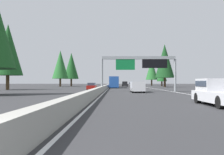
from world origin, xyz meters
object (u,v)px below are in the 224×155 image
minivan_near_center (137,86)px  sedan_far_right (114,84)px  box_truck_distant_a (115,82)px  oncoming_near (92,87)px  bus_distant_b (114,82)px  conifer_right_mid (165,61)px  conifer_left_mid (60,65)px  pickup_near_right (218,92)px  conifer_left_near (8,50)px  sedan_far_center (131,84)px  sign_gantry_overhead (140,63)px  conifer_right_distant (152,69)px  conifer_right_far (162,73)px  sedan_far_left (139,85)px  pickup_mid_right (125,84)px  conifer_left_far (71,66)px

minivan_near_center → sedan_far_right: (73.31, 3.79, -0.27)m
box_truck_distant_a → oncoming_near: (-37.67, 4.74, -0.93)m
bus_distant_b → conifer_right_mid: conifer_right_mid is taller
minivan_near_center → conifer_left_mid: conifer_left_mid is taller
sedan_far_right → oncoming_near: bearing=175.7°
pickup_near_right → conifer_left_near: bearing=43.4°
minivan_near_center → sedan_far_center: 70.10m
sign_gantry_overhead → minivan_near_center: sign_gantry_overhead is taller
minivan_near_center → conifer_right_distant: 69.64m
conifer_right_mid → conifer_right_far: conifer_right_mid is taller
sedan_far_right → conifer_left_mid: bearing=144.7°
sedan_far_left → sedan_far_right: same height
pickup_mid_right → conifer_right_mid: (-12.42, -12.10, 7.39)m
oncoming_near → conifer_right_mid: conifer_right_mid is taller
conifer_right_mid → sedan_far_right: bearing=23.5°
sign_gantry_overhead → sedan_far_center: size_ratio=2.88×
sign_gantry_overhead → sedan_far_left: (28.34, -2.99, -4.06)m
conifer_right_distant → conifer_left_near: conifer_left_near is taller
bus_distant_b → conifer_left_far: 31.43m
box_truck_distant_a → conifer_left_far: conifer_left_far is taller
pickup_mid_right → conifer_right_distant: conifer_right_distant is taller
sedan_far_right → conifer_right_distant: conifer_right_distant is taller
sedan_far_center → pickup_near_right: bearing=179.9°
conifer_left_near → sedan_far_center: bearing=-26.9°
conifer_right_distant → box_truck_distant_a: bearing=137.5°
pickup_mid_right → oncoming_near: (-36.84, 8.51, -0.23)m
oncoming_near → minivan_near_center: bearing=34.8°
conifer_right_mid → conifer_left_mid: conifer_right_mid is taller
conifer_right_far → conifer_left_mid: (-5.85, 37.68, 2.65)m
sedan_far_right → conifer_right_distant: bearing=-107.1°
sedan_far_right → sedan_far_center: 8.23m
sign_gantry_overhead → sedan_far_center: bearing=-2.6°
minivan_near_center → oncoming_near: bearing=34.8°
sign_gantry_overhead → conifer_right_far: (49.07, -13.80, 0.54)m
sedan_far_center → conifer_left_far: bearing=122.7°
conifer_right_far → conifer_left_far: 35.50m
conifer_left_far → box_truck_distant_a: bearing=-104.7°
box_truck_distant_a → pickup_near_right: bearing=-174.0°
minivan_near_center → sedan_far_center: size_ratio=1.14×
conifer_right_distant → conifer_left_mid: conifer_left_mid is taller
minivan_near_center → bus_distant_b: bearing=7.5°
sedan_far_right → sedan_far_center: same height
pickup_mid_right → conifer_right_mid: 18.85m
sedan_far_center → oncoming_near: (-57.96, 12.10, 0.00)m
box_truck_distant_a → sedan_far_right: 23.62m
conifer_right_mid → minivan_near_center: bearing=161.4°
sedan_far_right → conifer_left_far: 26.65m
pickup_mid_right → conifer_left_near: 46.14m
conifer_right_far → conifer_right_distant: bearing=4.4°
sedan_far_left → bus_distant_b: 7.86m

